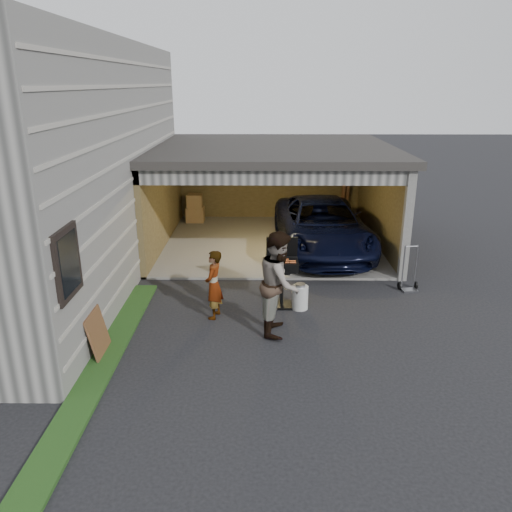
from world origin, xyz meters
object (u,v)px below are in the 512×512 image
(minivan, at_px, (322,228))
(plywood_panel, at_px, (98,334))
(bbq_grill, at_px, (282,267))
(propane_tank, at_px, (300,297))
(hand_truck, at_px, (409,282))
(man, at_px, (279,283))
(woman, at_px, (214,285))

(minivan, relative_size, plywood_panel, 6.16)
(bbq_grill, relative_size, propane_tank, 2.90)
(plywood_panel, xyz_separation_m, hand_truck, (6.29, 3.00, -0.20))
(propane_tank, bearing_deg, bbq_grill, 159.11)
(propane_tank, distance_m, hand_truck, 2.81)
(minivan, relative_size, hand_truck, 4.75)
(minivan, height_order, man, man)
(woman, bearing_deg, hand_truck, 121.35)
(bbq_grill, bearing_deg, man, -94.91)
(minivan, bearing_deg, propane_tank, -106.14)
(man, bearing_deg, propane_tank, -19.02)
(woman, bearing_deg, propane_tank, 116.35)
(woman, height_order, plywood_panel, woman)
(hand_truck, bearing_deg, minivan, 113.98)
(plywood_panel, bearing_deg, man, 16.41)
(propane_tank, relative_size, plywood_panel, 0.62)
(man, xyz_separation_m, bbq_grill, (0.10, 1.16, -0.12))
(propane_tank, xyz_separation_m, hand_truck, (2.60, 1.04, -0.05))
(bbq_grill, height_order, plywood_panel, bbq_grill)
(man, bearing_deg, bbq_grill, 1.62)
(minivan, relative_size, bbq_grill, 3.43)
(bbq_grill, relative_size, hand_truck, 1.38)
(man, bearing_deg, minivan, -9.36)
(man, relative_size, hand_truck, 1.87)
(plywood_panel, bearing_deg, hand_truck, 25.51)
(minivan, distance_m, man, 5.04)
(plywood_panel, distance_m, hand_truck, 6.97)
(minivan, relative_size, man, 2.55)
(minivan, distance_m, woman, 5.02)
(woman, xyz_separation_m, man, (1.30, -0.59, 0.28))
(woman, relative_size, bbq_grill, 0.97)
(woman, relative_size, plywood_panel, 1.73)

